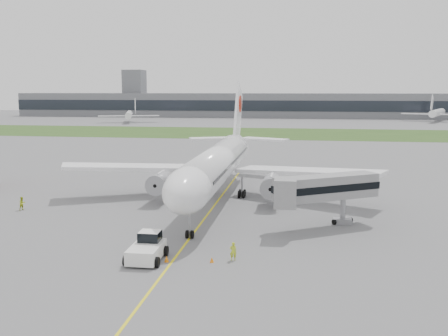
# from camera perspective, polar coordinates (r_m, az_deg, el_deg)

# --- Properties ---
(ground) EXTENTS (600.00, 600.00, 0.00)m
(ground) POSITION_cam_1_polar(r_m,az_deg,el_deg) (69.88, -1.24, -4.48)
(ground) COLOR slate
(ground) RESTS_ON ground
(apron_markings) EXTENTS (70.00, 70.00, 0.04)m
(apron_markings) POSITION_cam_1_polar(r_m,az_deg,el_deg) (65.11, -2.01, -5.49)
(apron_markings) COLOR yellow
(apron_markings) RESTS_ON ground
(grass_strip) EXTENTS (600.00, 50.00, 0.02)m
(grass_strip) POSITION_cam_1_polar(r_m,az_deg,el_deg) (188.00, 5.12, 3.98)
(grass_strip) COLOR #2A4A1B
(grass_strip) RESTS_ON ground
(terminal_building) EXTENTS (320.00, 22.30, 14.00)m
(terminal_building) POSITION_cam_1_polar(r_m,az_deg,el_deg) (297.18, 6.52, 7.13)
(terminal_building) COLOR gray
(terminal_building) RESTS_ON ground
(control_tower) EXTENTS (12.00, 12.00, 56.00)m
(control_tower) POSITION_cam_1_polar(r_m,az_deg,el_deg) (316.21, -10.10, 5.89)
(control_tower) COLOR gray
(control_tower) RESTS_ON ground
(airliner) EXTENTS (48.13, 53.95, 17.88)m
(airliner) POSITION_cam_1_polar(r_m,az_deg,el_deg) (73.53, -0.60, 0.69)
(airliner) COLOR white
(airliner) RESTS_ON ground
(pushback_tug) EXTENTS (3.44, 5.01, 2.54)m
(pushback_tug) POSITION_cam_1_polar(r_m,az_deg,el_deg) (49.19, -8.76, -8.99)
(pushback_tug) COLOR white
(pushback_tug) RESTS_ON ground
(jet_bridge) EXTENTS (12.82, 10.29, 6.45)m
(jet_bridge) POSITION_cam_1_polar(r_m,az_deg,el_deg) (59.45, 11.02, -2.33)
(jet_bridge) COLOR gray
(jet_bridge) RESTS_ON ground
(safety_cone_left) EXTENTS (0.44, 0.44, 0.61)m
(safety_cone_left) POSITION_cam_1_polar(r_m,az_deg,el_deg) (48.52, -6.58, -10.28)
(safety_cone_left) COLOR orange
(safety_cone_left) RESTS_ON ground
(safety_cone_right) EXTENTS (0.39, 0.39, 0.54)m
(safety_cone_right) POSITION_cam_1_polar(r_m,az_deg,el_deg) (48.12, -1.40, -10.43)
(safety_cone_right) COLOR orange
(safety_cone_right) RESTS_ON ground
(ground_crew_near) EXTENTS (0.72, 0.53, 1.82)m
(ground_crew_near) POSITION_cam_1_polar(r_m,az_deg,el_deg) (48.45, 1.06, -9.49)
(ground_crew_near) COLOR #BCD323
(ground_crew_near) RESTS_ON ground
(ground_crew_far) EXTENTS (1.03, 1.12, 1.86)m
(ground_crew_far) POSITION_cam_1_polar(r_m,az_deg,el_deg) (73.23, -22.06, -3.77)
(ground_crew_far) COLOR #B4C520
(ground_crew_far) RESTS_ON ground
(distant_aircraft_left) EXTENTS (36.26, 34.01, 11.34)m
(distant_aircraft_left) POSITION_cam_1_polar(r_m,az_deg,el_deg) (252.45, -10.79, 5.13)
(distant_aircraft_left) COLOR white
(distant_aircraft_left) RESTS_ON ground
(distant_aircraft_right) EXTENTS (43.26, 41.07, 13.11)m
(distant_aircraft_right) POSITION_cam_1_polar(r_m,az_deg,el_deg) (275.75, 23.12, 4.88)
(distant_aircraft_right) COLOR white
(distant_aircraft_right) RESTS_ON ground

